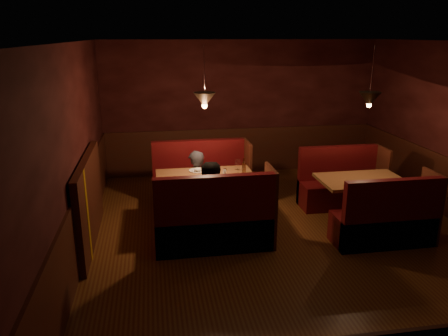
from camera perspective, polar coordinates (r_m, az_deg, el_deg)
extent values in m
cube|color=#512311|center=(6.85, 8.15, -9.14)|extent=(6.00, 7.00, 0.01)
cube|color=black|center=(6.16, 9.32, 15.97)|extent=(6.00, 7.00, 0.01)
cube|color=black|center=(9.67, 2.30, 7.83)|extent=(6.00, 0.01, 2.90)
cube|color=black|center=(6.14, -19.08, 1.48)|extent=(0.01, 7.00, 2.90)
cube|color=#40160C|center=(9.84, 2.27, 2.34)|extent=(6.00, 0.04, 1.00)
cube|color=#40160C|center=(6.44, -18.05, -6.67)|extent=(0.04, 7.00, 1.00)
cube|color=#40160C|center=(6.74, -17.19, -4.14)|extent=(0.10, 2.20, 1.30)
cube|color=#AC7B15|center=(6.23, -17.34, -5.93)|extent=(0.01, 0.12, 1.30)
cylinder|color=#333333|center=(6.66, -2.61, 12.31)|extent=(0.01, 0.01, 0.80)
cone|color=black|center=(6.70, -2.56, 8.90)|extent=(0.34, 0.34, 0.22)
sphere|color=#FFBF72|center=(6.71, -2.55, 8.14)|extent=(0.08, 0.08, 0.08)
cylinder|color=#333333|center=(7.06, 18.79, 11.72)|extent=(0.01, 0.01, 0.80)
cone|color=black|center=(7.11, 18.48, 8.52)|extent=(0.34, 0.34, 0.22)
sphere|color=#FFBF72|center=(7.12, 18.41, 7.81)|extent=(0.08, 0.08, 0.08)
cube|color=brown|center=(6.99, -2.43, -1.22)|extent=(1.56, 0.95, 0.06)
cylinder|color=#40160C|center=(7.13, -2.39, -4.42)|extent=(0.16, 0.16, 0.78)
cylinder|color=#40160C|center=(7.27, -2.35, -7.12)|extent=(0.63, 0.63, 0.04)
cylinder|color=silver|center=(6.81, -1.89, -1.35)|extent=(0.31, 0.31, 0.02)
cube|color=black|center=(6.82, -1.90, -1.06)|extent=(0.10, 0.09, 0.04)
ellipsoid|color=silver|center=(6.82, -2.22, -0.98)|extent=(0.08, 0.08, 0.06)
cube|color=tan|center=(6.80, -1.22, -1.14)|extent=(0.10, 0.08, 0.04)
cylinder|color=silver|center=(6.81, -2.44, -1.24)|extent=(0.13, 0.08, 0.01)
cylinder|color=silver|center=(7.22, -3.44, -0.32)|extent=(0.29, 0.29, 0.02)
ellipsoid|color=beige|center=(7.14, -3.47, -0.20)|extent=(0.11, 0.11, 0.06)
cube|color=silver|center=(7.15, -3.43, -0.41)|extent=(0.22, 0.04, 0.00)
cylinder|color=white|center=(7.02, 0.11, -0.47)|extent=(0.06, 0.06, 0.09)
cylinder|color=white|center=(7.27, 1.78, 0.45)|extent=(0.08, 0.08, 0.17)
cylinder|color=white|center=(6.81, 2.12, -0.72)|extent=(0.08, 0.08, 0.17)
cylinder|color=#47230F|center=(7.07, 2.61, -0.01)|extent=(0.07, 0.07, 0.18)
cylinder|color=#47230F|center=(7.03, 2.63, 0.99)|extent=(0.03, 0.03, 0.08)
ellipsoid|color=white|center=(6.91, 1.33, -0.96)|extent=(0.13, 0.12, 0.05)
cube|color=#460F0E|center=(7.93, -3.10, -3.24)|extent=(1.68, 0.61, 0.50)
cube|color=#460F0E|center=(8.05, -3.33, -0.41)|extent=(1.68, 0.13, 1.17)
cube|color=#40160C|center=(7.95, 3.03, -0.62)|extent=(0.04, 0.61, 1.17)
cube|color=#460F0E|center=(6.45, -1.47, -8.18)|extent=(1.68, 0.61, 0.50)
cube|color=#460F0E|center=(6.09, -1.17, -6.28)|extent=(1.68, 0.13, 1.17)
cube|color=#40160C|center=(6.47, 6.10, -4.92)|extent=(0.04, 0.61, 1.17)
cube|color=brown|center=(7.40, 17.54, -1.54)|extent=(1.36, 0.87, 0.05)
cylinder|color=#40160C|center=(7.52, 17.28, -4.31)|extent=(0.14, 0.14, 0.72)
cylinder|color=#40160C|center=(7.65, 17.06, -6.66)|extent=(0.57, 0.57, 0.04)
cube|color=#460F0E|center=(8.19, 14.93, -3.31)|extent=(1.46, 0.56, 0.46)
cube|color=#460F0E|center=(8.28, 14.48, -0.80)|extent=(1.46, 0.12, 1.07)
cube|color=#40160C|center=(8.42, 19.76, -0.97)|extent=(0.04, 0.56, 1.07)
cube|color=#460F0E|center=(6.97, 19.87, -7.43)|extent=(1.46, 0.56, 0.46)
cube|color=#460F0E|center=(6.68, 21.03, -5.77)|extent=(1.46, 0.12, 1.07)
cube|color=#40160C|center=(7.25, 25.33, -4.53)|extent=(0.04, 0.56, 1.07)
imported|color=#27272E|center=(7.51, -3.73, -0.53)|extent=(0.60, 0.46, 1.46)
imported|color=black|center=(6.44, -1.35, -3.02)|extent=(0.91, 0.79, 1.58)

